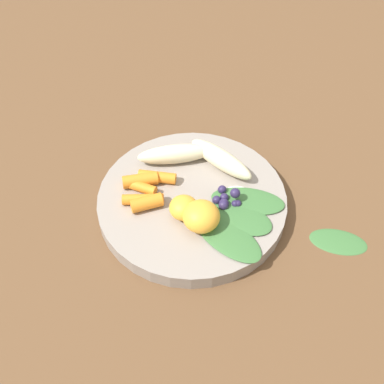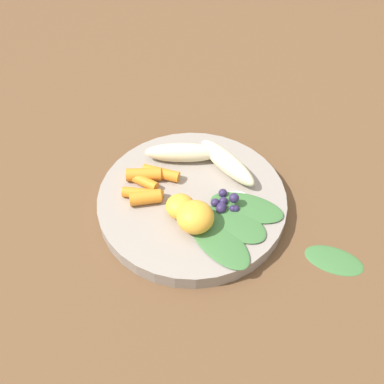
% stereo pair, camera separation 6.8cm
% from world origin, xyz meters
% --- Properties ---
extents(ground_plane, '(2.40, 2.40, 0.00)m').
position_xyz_m(ground_plane, '(0.00, 0.00, 0.00)').
color(ground_plane, brown).
extents(bowl, '(0.28, 0.28, 0.02)m').
position_xyz_m(bowl, '(0.00, 0.00, 0.01)').
color(bowl, gray).
rests_on(bowl, ground_plane).
extents(banana_peeled_left, '(0.08, 0.12, 0.03)m').
position_xyz_m(banana_peeled_left, '(-0.08, 0.02, 0.04)').
color(banana_peeled_left, beige).
rests_on(banana_peeled_left, bowl).
extents(banana_peeled_right, '(0.12, 0.06, 0.03)m').
position_xyz_m(banana_peeled_right, '(-0.03, 0.07, 0.04)').
color(banana_peeled_right, beige).
rests_on(banana_peeled_right, bowl).
extents(orange_segment_near, '(0.05, 0.05, 0.04)m').
position_xyz_m(orange_segment_near, '(0.05, -0.02, 0.04)').
color(orange_segment_near, '#F4A833').
rests_on(orange_segment_near, bowl).
extents(orange_segment_far, '(0.04, 0.04, 0.03)m').
position_xyz_m(orange_segment_far, '(0.02, -0.03, 0.04)').
color(orange_segment_far, '#F4A833').
rests_on(orange_segment_far, bowl).
extents(carrot_front, '(0.05, 0.05, 0.02)m').
position_xyz_m(carrot_front, '(-0.05, -0.03, 0.03)').
color(carrot_front, orange).
rests_on(carrot_front, bowl).
extents(carrot_mid_left, '(0.04, 0.06, 0.02)m').
position_xyz_m(carrot_mid_left, '(-0.06, -0.05, 0.03)').
color(carrot_mid_left, orange).
rests_on(carrot_mid_left, bowl).
extents(carrot_mid_right, '(0.05, 0.04, 0.02)m').
position_xyz_m(carrot_mid_right, '(-0.05, -0.06, 0.03)').
color(carrot_mid_right, orange).
rests_on(carrot_mid_right, bowl).
extents(carrot_rear, '(0.04, 0.06, 0.02)m').
position_xyz_m(carrot_rear, '(-0.03, -0.07, 0.03)').
color(carrot_rear, orange).
rests_on(carrot_rear, bowl).
extents(carrot_small, '(0.03, 0.05, 0.02)m').
position_xyz_m(carrot_small, '(-0.02, -0.07, 0.03)').
color(carrot_small, orange).
rests_on(carrot_small, bowl).
extents(blueberry_pile, '(0.04, 0.04, 0.03)m').
position_xyz_m(blueberry_pile, '(0.04, 0.03, 0.03)').
color(blueberry_pile, '#2D234C').
rests_on(blueberry_pile, bowl).
extents(coconut_shred_patch, '(0.05, 0.05, 0.00)m').
position_xyz_m(coconut_shred_patch, '(0.04, 0.05, 0.03)').
color(coconut_shred_patch, white).
rests_on(coconut_shred_patch, bowl).
extents(kale_leaf_left, '(0.12, 0.08, 0.00)m').
position_xyz_m(kale_leaf_left, '(0.09, 0.00, 0.03)').
color(kale_leaf_left, '#3D7038').
rests_on(kale_leaf_left, bowl).
extents(kale_leaf_right, '(0.11, 0.09, 0.00)m').
position_xyz_m(kale_leaf_right, '(0.07, 0.03, 0.03)').
color(kale_leaf_right, '#3D7038').
rests_on(kale_leaf_right, bowl).
extents(kale_leaf_rear, '(0.11, 0.11, 0.00)m').
position_xyz_m(kale_leaf_rear, '(0.05, 0.06, 0.03)').
color(kale_leaf_rear, '#3D7038').
rests_on(kale_leaf_rear, bowl).
extents(kale_leaf_stray, '(0.09, 0.09, 0.01)m').
position_xyz_m(kale_leaf_stray, '(0.17, 0.14, 0.00)').
color(kale_leaf_stray, '#3D7038').
rests_on(kale_leaf_stray, ground_plane).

